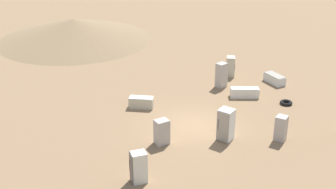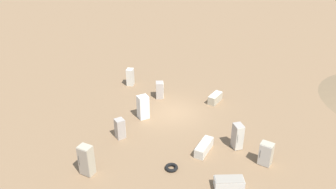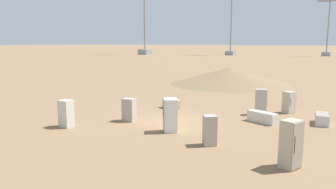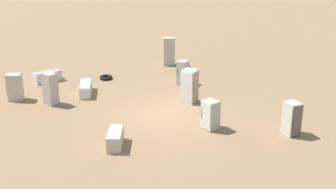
% 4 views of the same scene
% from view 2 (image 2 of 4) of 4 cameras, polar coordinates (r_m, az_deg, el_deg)
% --- Properties ---
extents(ground_plane, '(1000.00, 1000.00, 0.00)m').
position_cam_2_polar(ground_plane, '(25.70, 1.05, -3.16)').
color(ground_plane, '#846647').
extents(discarded_fridge_0, '(1.64, 1.22, 0.72)m').
position_cam_2_polar(discarded_fridge_0, '(27.35, 8.21, -0.61)').
color(discarded_fridge_0, '#B2A88E').
rests_on(discarded_fridge_0, ground_plane).
extents(discarded_fridge_1, '(0.87, 0.93, 1.48)m').
position_cam_2_polar(discarded_fridge_1, '(20.94, 16.67, -9.87)').
color(discarded_fridge_1, '#B2A88E').
rests_on(discarded_fridge_1, ground_plane).
extents(discarded_fridge_2, '(0.88, 0.78, 1.74)m').
position_cam_2_polar(discarded_fridge_2, '(21.85, 12.02, -7.13)').
color(discarded_fridge_2, '#A89E93').
rests_on(discarded_fridge_2, ground_plane).
extents(discarded_fridge_3, '(0.82, 0.83, 1.44)m').
position_cam_2_polar(discarded_fridge_3, '(22.66, -8.36, -5.88)').
color(discarded_fridge_3, '#A89E93').
rests_on(discarded_fridge_3, ground_plane).
extents(discarded_fridge_4, '(0.82, 0.75, 1.41)m').
position_cam_2_polar(discarded_fridge_4, '(27.65, -1.46, 0.80)').
color(discarded_fridge_4, '#A89E93').
rests_on(discarded_fridge_4, ground_plane).
extents(discarded_fridge_5, '(0.98, 1.72, 0.63)m').
position_cam_2_polar(discarded_fridge_5, '(19.07, 10.57, -14.92)').
color(discarded_fridge_5, silver).
rests_on(discarded_fridge_5, ground_plane).
extents(discarded_fridge_6, '(1.96, 1.21, 0.65)m').
position_cam_2_polar(discarded_fridge_6, '(21.46, 6.29, -9.10)').
color(discarded_fridge_6, beige).
rests_on(discarded_fridge_6, ground_plane).
extents(discarded_fridge_7, '(1.04, 1.04, 1.82)m').
position_cam_2_polar(discarded_fridge_7, '(24.68, -4.38, -2.18)').
color(discarded_fridge_7, white).
rests_on(discarded_fridge_7, ground_plane).
extents(discarded_fridge_8, '(0.82, 0.91, 1.90)m').
position_cam_2_polar(discarded_fridge_8, '(19.84, -14.04, -11.04)').
color(discarded_fridge_8, '#B2A88E').
rests_on(discarded_fridge_8, ground_plane).
extents(discarded_fridge_9, '(0.76, 0.59, 1.57)m').
position_cam_2_polar(discarded_fridge_9, '(30.11, -6.58, 3.06)').
color(discarded_fridge_9, beige).
rests_on(discarded_fridge_9, ground_plane).
extents(scrap_tire, '(0.79, 0.79, 0.20)m').
position_cam_2_polar(scrap_tire, '(20.09, 0.60, -12.61)').
color(scrap_tire, black).
rests_on(scrap_tire, ground_plane).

